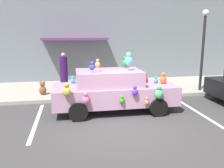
# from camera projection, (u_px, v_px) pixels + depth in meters

# --- Properties ---
(ground_plane) EXTENTS (60.00, 60.00, 0.00)m
(ground_plane) POSITION_uv_depth(u_px,v_px,m) (119.00, 127.00, 7.44)
(ground_plane) COLOR #38383A
(sidewalk) EXTENTS (24.00, 4.00, 0.15)m
(sidewalk) POSITION_uv_depth(u_px,v_px,m) (99.00, 88.00, 12.23)
(sidewalk) COLOR gray
(sidewalk) RESTS_ON ground
(storefront_building) EXTENTS (24.00, 1.25, 6.40)m
(storefront_building) POSITION_uv_depth(u_px,v_px,m) (93.00, 27.00, 13.63)
(storefront_building) COLOR slate
(storefront_building) RESTS_ON ground
(parking_stripe_front) EXTENTS (0.12, 3.60, 0.01)m
(parking_stripe_front) POSITION_uv_depth(u_px,v_px,m) (196.00, 111.00, 8.94)
(parking_stripe_front) COLOR silver
(parking_stripe_front) RESTS_ON ground
(parking_stripe_rear) EXTENTS (0.12, 3.60, 0.01)m
(parking_stripe_rear) POSITION_uv_depth(u_px,v_px,m) (37.00, 121.00, 7.95)
(parking_stripe_rear) COLOR silver
(parking_stripe_rear) RESTS_ON ground
(plush_covered_car) EXTENTS (4.49, 2.03, 2.21)m
(plush_covered_car) POSITION_uv_depth(u_px,v_px,m) (113.00, 90.00, 8.80)
(plush_covered_car) COLOR #AE82A7
(plush_covered_car) RESTS_ON ground
(teddy_bear_on_sidewalk) EXTENTS (0.32, 0.27, 0.61)m
(teddy_bear_on_sidewalk) POSITION_uv_depth(u_px,v_px,m) (43.00, 89.00, 10.63)
(teddy_bear_on_sidewalk) COLOR brown
(teddy_bear_on_sidewalk) RESTS_ON sidewalk
(street_lamp_post) EXTENTS (0.28, 0.28, 3.75)m
(street_lamp_post) POSITION_uv_depth(u_px,v_px,m) (203.00, 42.00, 11.10)
(street_lamp_post) COLOR black
(street_lamp_post) RESTS_ON sidewalk
(pedestrian_near_shopfront) EXTENTS (0.38, 0.38, 1.76)m
(pedestrian_near_shopfront) POSITION_uv_depth(u_px,v_px,m) (64.00, 72.00, 11.83)
(pedestrian_near_shopfront) COLOR #30104B
(pedestrian_near_shopfront) RESTS_ON sidewalk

